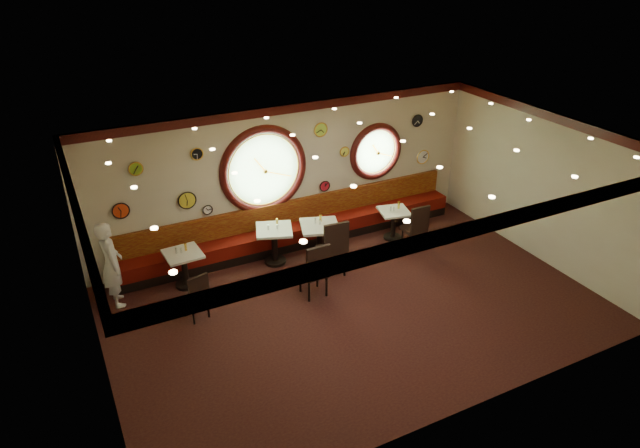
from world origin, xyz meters
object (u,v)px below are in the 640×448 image
(table_b, at_px, (275,241))
(condiment_c_salt, at_px, (315,221))
(condiment_a_salt, at_px, (176,251))
(condiment_a_pepper, at_px, (181,250))
(waiter, at_px, (112,264))
(condiment_b_salt, at_px, (268,227))
(condiment_b_bottle, at_px, (277,222))
(chair_a, at_px, (197,294))
(condiment_d_bottle, at_px, (399,205))
(condiment_c_pepper, at_px, (320,222))
(condiment_c_bottle, at_px, (320,218))
(chair_b, at_px, (316,267))
(condiment_d_pepper, at_px, (394,209))
(chair_c, at_px, (334,245))
(table_a, at_px, (184,265))
(table_d, at_px, (393,221))
(condiment_d_salt, at_px, (391,209))
(table_c, at_px, (320,238))
(condiment_a_bottle, at_px, (186,247))
(condiment_b_pepper, at_px, (277,227))
(chair_d, at_px, (417,224))

(table_b, height_order, condiment_c_salt, condiment_c_salt)
(condiment_a_salt, height_order, condiment_a_pepper, condiment_a_salt)
(waiter, bearing_deg, condiment_b_salt, -92.06)
(table_b, xyz_separation_m, condiment_b_bottle, (0.12, 0.12, 0.38))
(chair_a, bearing_deg, condiment_d_bottle, -3.87)
(condiment_c_pepper, bearing_deg, condiment_c_bottle, 57.77)
(chair_b, bearing_deg, condiment_d_pepper, 24.93)
(chair_c, bearing_deg, table_a, 165.19)
(table_d, bearing_deg, table_a, 177.70)
(condiment_a_salt, bearing_deg, condiment_c_salt, -5.13)
(chair_a, relative_size, condiment_d_pepper, 6.21)
(condiment_c_salt, bearing_deg, condiment_b_salt, 164.24)
(table_d, xyz_separation_m, condiment_b_bottle, (-2.74, 0.34, 0.44))
(table_d, relative_size, waiter, 0.46)
(condiment_c_salt, xyz_separation_m, condiment_d_salt, (1.93, 0.04, -0.15))
(condiment_a_salt, bearing_deg, table_b, -0.09)
(table_c, relative_size, chair_c, 1.28)
(condiment_a_bottle, xyz_separation_m, condiment_b_bottle, (1.99, 0.09, 0.06))
(chair_a, xyz_separation_m, condiment_c_pepper, (2.94, 0.90, 0.37))
(condiment_b_bottle, bearing_deg, waiter, -177.71)
(condiment_a_salt, height_order, condiment_c_pepper, condiment_c_pepper)
(table_d, distance_m, chair_a, 4.99)
(chair_c, xyz_separation_m, condiment_d_pepper, (1.95, 0.78, 0.05))
(table_b, height_order, condiment_b_bottle, condiment_b_bottle)
(chair_c, relative_size, condiment_d_pepper, 8.16)
(table_d, distance_m, condiment_d_salt, 0.33)
(chair_b, relative_size, condiment_d_salt, 6.87)
(chair_b, distance_m, condiment_d_pepper, 2.93)
(chair_c, bearing_deg, condiment_c_pepper, 92.38)
(table_b, height_order, waiter, waiter)
(table_c, bearing_deg, condiment_b_pepper, 158.83)
(table_d, height_order, condiment_b_bottle, condiment_b_bottle)
(table_d, relative_size, condiment_b_salt, 7.05)
(condiment_d_pepper, relative_size, condiment_d_bottle, 0.55)
(table_d, relative_size, condiment_d_bottle, 4.57)
(table_b, bearing_deg, condiment_d_salt, -4.45)
(table_a, relative_size, table_b, 0.80)
(condiment_d_salt, height_order, condiment_d_pepper, condiment_d_salt)
(condiment_d_bottle, bearing_deg, chair_a, -168.23)
(chair_c, xyz_separation_m, condiment_b_pepper, (-0.83, 0.99, 0.15))
(condiment_a_pepper, bearing_deg, condiment_b_salt, 1.25)
(chair_d, xyz_separation_m, condiment_d_bottle, (-0.03, 0.69, 0.19))
(condiment_c_pepper, bearing_deg, chair_b, -119.92)
(condiment_d_salt, bearing_deg, condiment_a_bottle, 177.01)
(condiment_b_salt, relative_size, condiment_c_salt, 0.99)
(table_a, relative_size, table_c, 0.77)
(condiment_c_pepper, xyz_separation_m, condiment_c_bottle, (0.07, 0.12, 0.03))
(chair_c, distance_m, condiment_c_pepper, 0.71)
(chair_c, distance_m, condiment_b_pepper, 1.30)
(condiment_d_pepper, bearing_deg, chair_b, -153.61)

